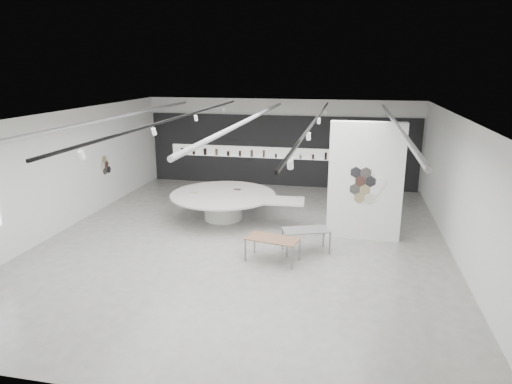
% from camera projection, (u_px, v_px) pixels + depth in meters
% --- Properties ---
extents(room, '(12.02, 14.02, 3.82)m').
position_uv_depth(room, '(241.00, 175.00, 13.41)').
color(room, '#9C9A93').
rests_on(room, ground).
extents(back_wall_display, '(11.80, 0.27, 3.10)m').
position_uv_depth(back_wall_display, '(279.00, 151.00, 20.09)').
color(back_wall_display, black).
rests_on(back_wall_display, ground).
extents(partition_column, '(2.20, 0.38, 3.60)m').
position_uv_depth(partition_column, '(365.00, 182.00, 13.71)').
color(partition_column, white).
rests_on(partition_column, ground).
extents(display_island, '(4.81, 3.87, 0.93)m').
position_uv_depth(display_island, '(225.00, 203.00, 15.76)').
color(display_island, white).
rests_on(display_island, ground).
extents(sample_table_wood, '(1.53, 0.98, 0.66)m').
position_uv_depth(sample_table_wood, '(273.00, 240.00, 12.34)').
color(sample_table_wood, brown).
rests_on(sample_table_wood, ground).
extents(sample_table_stone, '(1.46, 1.09, 0.68)m').
position_uv_depth(sample_table_stone, '(306.00, 231.00, 12.96)').
color(sample_table_stone, slate).
rests_on(sample_table_stone, ground).
extents(kitchen_counter, '(1.59, 0.66, 1.24)m').
position_uv_depth(kitchen_counter, '(354.00, 181.00, 19.36)').
color(kitchen_counter, white).
rests_on(kitchen_counter, ground).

